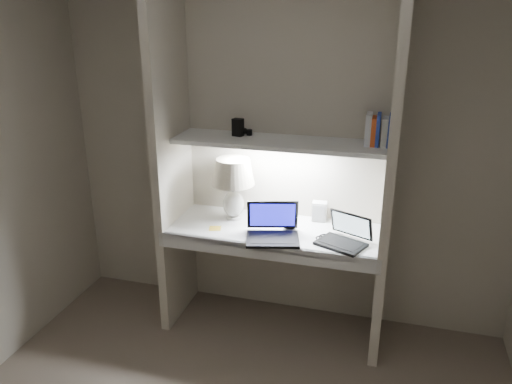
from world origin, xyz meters
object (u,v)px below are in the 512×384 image
(speaker, at_px, (319,211))
(laptop_netbook, at_px, (345,237))
(book_row, at_px, (381,131))
(table_lamp, at_px, (233,179))
(laptop_main, at_px, (273,230))

(speaker, bearing_deg, laptop_netbook, -59.88)
(speaker, bearing_deg, book_row, -15.93)
(laptop_netbook, xyz_separation_m, speaker, (-0.21, 0.31, 0.03))
(table_lamp, height_order, speaker, table_lamp)
(table_lamp, bearing_deg, book_row, 2.62)
(table_lamp, distance_m, book_row, 1.04)
(laptop_netbook, height_order, book_row, book_row)
(table_lamp, xyz_separation_m, laptop_netbook, (0.80, -0.19, -0.26))
(table_lamp, bearing_deg, laptop_main, -33.93)
(table_lamp, bearing_deg, speaker, 11.83)
(laptop_main, bearing_deg, table_lamp, 131.36)
(table_lamp, height_order, laptop_main, table_lamp)
(table_lamp, relative_size, laptop_main, 1.10)
(speaker, bearing_deg, table_lamp, -171.96)
(laptop_main, xyz_separation_m, speaker, (0.25, 0.35, 0.02))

